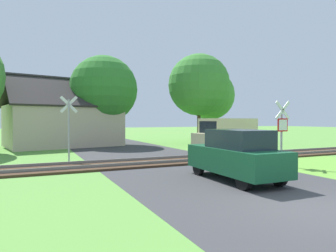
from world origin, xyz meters
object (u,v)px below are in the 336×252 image
at_px(stop_sign_near, 282,129).
at_px(mail_truck, 227,133).
at_px(tree_far, 210,95).
at_px(tree_right, 199,85).
at_px(crossing_sign_far, 69,124).
at_px(tree_center, 104,89).
at_px(parked_car, 236,155).
at_px(house, 63,124).

xyz_separation_m(stop_sign_near, mail_truck, (2.13, 7.20, -0.49)).
bearing_deg(tree_far, mail_truck, -114.71).
distance_m(stop_sign_near, mail_truck, 7.53).
bearing_deg(tree_right, mail_truck, -99.37).
distance_m(crossing_sign_far, tree_center, 10.76).
distance_m(mail_truck, parked_car, 10.89).
height_order(stop_sign_near, tree_far, tree_far).
relative_size(tree_right, tree_center, 1.05).
bearing_deg(mail_truck, crossing_sign_far, 86.37).
distance_m(stop_sign_near, parked_car, 4.44).
xyz_separation_m(stop_sign_near, tree_far, (5.87, 15.31, 2.91)).
bearing_deg(crossing_sign_far, house, 102.36).
distance_m(stop_sign_near, crossing_sign_far, 10.31).
distance_m(crossing_sign_far, parked_car, 8.74).
distance_m(house, tree_right, 12.03).
bearing_deg(tree_far, stop_sign_near, -110.96).
xyz_separation_m(crossing_sign_far, tree_right, (11.80, 7.23, 3.31)).
bearing_deg(mail_truck, parked_car, 132.98).
xyz_separation_m(house, tree_center, (3.22, -0.63, 2.91)).
relative_size(house, tree_center, 1.29).
height_order(tree_center, mail_truck, tree_center).
relative_size(crossing_sign_far, mail_truck, 0.64).
relative_size(stop_sign_near, house, 0.31).
xyz_separation_m(crossing_sign_far, parked_car, (4.80, -7.23, -1.04)).
xyz_separation_m(stop_sign_near, crossing_sign_far, (-8.77, 5.42, 0.20)).
bearing_deg(stop_sign_near, mail_truck, -107.22).
relative_size(tree_right, mail_truck, 1.53).
bearing_deg(stop_sign_near, crossing_sign_far, -32.44).
bearing_deg(parked_car, crossing_sign_far, 124.14).
relative_size(tree_center, parked_car, 1.89).
xyz_separation_m(tree_right, parked_car, (-7.00, -14.46, -4.34)).
bearing_deg(crossing_sign_far, parked_car, -40.31).
bearing_deg(stop_sign_near, tree_far, -111.68).
height_order(crossing_sign_far, house, house).
relative_size(mail_truck, parked_car, 1.29).
relative_size(stop_sign_near, tree_center, 0.40).
xyz_separation_m(house, parked_car, (4.12, -17.49, -0.92)).
xyz_separation_m(tree_center, tree_far, (10.74, 0.27, -0.09)).
distance_m(tree_right, tree_center, 8.28).
distance_m(tree_center, parked_car, 17.31).
relative_size(stop_sign_near, tree_far, 0.42).
xyz_separation_m(stop_sign_near, house, (-8.10, 15.68, 0.09)).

